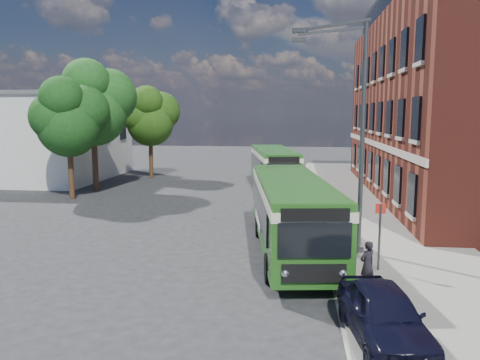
# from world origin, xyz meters

# --- Properties ---
(ground) EXTENTS (120.00, 120.00, 0.00)m
(ground) POSITION_xyz_m (0.00, 0.00, 0.00)
(ground) COLOR #272729
(ground) RESTS_ON ground
(pavement) EXTENTS (6.00, 48.00, 0.15)m
(pavement) POSITION_xyz_m (7.00, 8.00, 0.07)
(pavement) COLOR gray
(pavement) RESTS_ON ground
(kerb_line) EXTENTS (0.12, 48.00, 0.01)m
(kerb_line) POSITION_xyz_m (3.95, 8.00, 0.01)
(kerb_line) COLOR beige
(kerb_line) RESTS_ON ground
(brick_office) EXTENTS (12.10, 26.00, 14.20)m
(brick_office) POSITION_xyz_m (14.00, 12.00, 6.97)
(brick_office) COLOR maroon
(brick_office) RESTS_ON ground
(white_building) EXTENTS (9.40, 13.40, 7.30)m
(white_building) POSITION_xyz_m (-18.00, 18.00, 3.66)
(white_building) COLOR silver
(white_building) RESTS_ON ground
(flagpole) EXTENTS (0.95, 0.10, 9.00)m
(flagpole) POSITION_xyz_m (-12.45, 13.00, 4.94)
(flagpole) COLOR #3D4043
(flagpole) RESTS_ON ground
(street_lamp) EXTENTS (2.96, 2.38, 9.00)m
(street_lamp) POSITION_xyz_m (4.84, -2.00, 4.79)
(street_lamp) COLOR #3D4043
(street_lamp) RESTS_ON ground
(bus_stop_sign) EXTENTS (0.35, 0.08, 2.52)m
(bus_stop_sign) POSITION_xyz_m (5.60, -4.20, 1.51)
(bus_stop_sign) COLOR #3D4043
(bus_stop_sign) RESTS_ON ground
(bus_front) EXTENTS (3.97, 10.92, 3.02)m
(bus_front) POSITION_xyz_m (2.52, -1.88, 1.83)
(bus_front) COLOR #245B1B
(bus_front) RESTS_ON ground
(bus_rear) EXTENTS (4.25, 10.28, 3.02)m
(bus_rear) POSITION_xyz_m (1.09, 14.17, 1.83)
(bus_rear) COLOR #256520
(bus_rear) RESTS_ON ground
(parked_car) EXTENTS (2.12, 4.18, 1.36)m
(parked_car) POSITION_xyz_m (4.80, -9.54, 0.83)
(parked_car) COLOR black
(parked_car) RESTS_ON pavement
(pedestrian_a) EXTENTS (0.66, 0.62, 1.52)m
(pedestrian_a) POSITION_xyz_m (4.93, -6.00, 0.91)
(pedestrian_a) COLOR black
(pedestrian_a) RESTS_ON pavement
(pedestrian_b) EXTENTS (0.88, 0.76, 1.55)m
(pedestrian_b) POSITION_xyz_m (4.73, -1.70, 0.93)
(pedestrian_b) COLOR black
(pedestrian_b) RESTS_ON pavement
(tree_left) EXTENTS (4.72, 4.49, 7.97)m
(tree_left) POSITION_xyz_m (-11.98, 8.56, 5.40)
(tree_left) COLOR #3D2616
(tree_left) RESTS_ON ground
(tree_mid) EXTENTS (5.56, 5.29, 9.40)m
(tree_mid) POSITION_xyz_m (-11.68, 11.76, 6.38)
(tree_mid) COLOR #3D2616
(tree_mid) RESTS_ON ground
(tree_right) EXTENTS (4.73, 4.49, 7.98)m
(tree_right) POSITION_xyz_m (-9.83, 19.10, 5.41)
(tree_right) COLOR #3D2616
(tree_right) RESTS_ON ground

